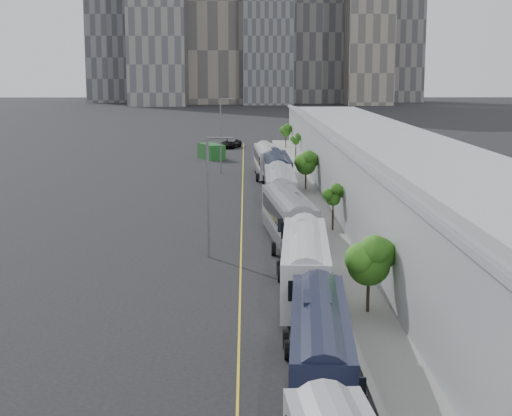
{
  "coord_description": "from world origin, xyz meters",
  "views": [
    {
      "loc": [
        -1.16,
        -11.15,
        13.25
      ],
      "look_at": [
        -0.36,
        47.55,
        3.0
      ],
      "focal_mm": 55.0,
      "sensor_mm": 36.0,
      "label": 1
    }
  ],
  "objects_px": {
    "bus_1": "(320,352)",
    "bus_3": "(288,221)",
    "street_lamp_near": "(210,188)",
    "bus_4": "(280,193)",
    "street_lamp_far": "(222,131)",
    "shipping_container": "(211,151)",
    "bus_5": "(277,174)",
    "suv": "(230,143)",
    "bus_6": "(267,163)",
    "bus_2": "(305,270)"
  },
  "relations": [
    {
      "from": "bus_1",
      "to": "bus_3",
      "type": "height_order",
      "value": "bus_3"
    },
    {
      "from": "street_lamp_near",
      "to": "bus_4",
      "type": "bearing_deg",
      "value": 73.28
    },
    {
      "from": "street_lamp_far",
      "to": "shipping_container",
      "type": "xyz_separation_m",
      "value": [
        -2.16,
        17.18,
        -4.47
      ]
    },
    {
      "from": "bus_3",
      "to": "bus_5",
      "type": "relative_size",
      "value": 0.98
    },
    {
      "from": "bus_4",
      "to": "suv",
      "type": "relative_size",
      "value": 2.39
    },
    {
      "from": "bus_1",
      "to": "street_lamp_far",
      "type": "bearing_deg",
      "value": 99.17
    },
    {
      "from": "bus_4",
      "to": "suv",
      "type": "distance_m",
      "value": 62.97
    },
    {
      "from": "bus_6",
      "to": "shipping_container",
      "type": "xyz_separation_m",
      "value": [
        -8.02,
        20.43,
        -0.53
      ]
    },
    {
      "from": "bus_2",
      "to": "street_lamp_near",
      "type": "xyz_separation_m",
      "value": [
        -6.01,
        10.21,
        3.41
      ]
    },
    {
      "from": "bus_1",
      "to": "bus_3",
      "type": "xyz_separation_m",
      "value": [
        0.23,
        28.82,
        0.15
      ]
    },
    {
      "from": "street_lamp_far",
      "to": "bus_6",
      "type": "bearing_deg",
      "value": -29.05
    },
    {
      "from": "bus_6",
      "to": "street_lamp_near",
      "type": "relative_size",
      "value": 1.57
    },
    {
      "from": "bus_1",
      "to": "bus_4",
      "type": "height_order",
      "value": "bus_4"
    },
    {
      "from": "street_lamp_near",
      "to": "bus_3",
      "type": "bearing_deg",
      "value": 41.68
    },
    {
      "from": "bus_1",
      "to": "bus_5",
      "type": "height_order",
      "value": "bus_5"
    },
    {
      "from": "suv",
      "to": "street_lamp_near",
      "type": "bearing_deg",
      "value": -71.37
    },
    {
      "from": "bus_4",
      "to": "shipping_container",
      "type": "xyz_separation_m",
      "value": [
        -8.52,
        45.29,
        -0.55
      ]
    },
    {
      "from": "bus_3",
      "to": "bus_1",
      "type": "bearing_deg",
      "value": -95.63
    },
    {
      "from": "bus_3",
      "to": "bus_2",
      "type": "bearing_deg",
      "value": -94.65
    },
    {
      "from": "street_lamp_far",
      "to": "bus_4",
      "type": "bearing_deg",
      "value": -77.26
    },
    {
      "from": "bus_4",
      "to": "street_lamp_near",
      "type": "relative_size",
      "value": 1.59
    },
    {
      "from": "bus_3",
      "to": "bus_5",
      "type": "height_order",
      "value": "bus_5"
    },
    {
      "from": "bus_2",
      "to": "bus_5",
      "type": "bearing_deg",
      "value": 93.78
    },
    {
      "from": "bus_1",
      "to": "bus_6",
      "type": "distance_m",
      "value": 67.74
    },
    {
      "from": "bus_2",
      "to": "bus_3",
      "type": "bearing_deg",
      "value": 94.41
    },
    {
      "from": "bus_2",
      "to": "bus_1",
      "type": "bearing_deg",
      "value": -87.71
    },
    {
      "from": "bus_1",
      "to": "shipping_container",
      "type": "height_order",
      "value": "bus_1"
    },
    {
      "from": "bus_5",
      "to": "street_lamp_far",
      "type": "xyz_separation_m",
      "value": [
        -6.66,
        13.59,
        3.92
      ]
    },
    {
      "from": "bus_6",
      "to": "shipping_container",
      "type": "height_order",
      "value": "bus_6"
    },
    {
      "from": "bus_3",
      "to": "street_lamp_far",
      "type": "bearing_deg",
      "value": 93.51
    },
    {
      "from": "bus_5",
      "to": "suv",
      "type": "height_order",
      "value": "bus_5"
    },
    {
      "from": "bus_4",
      "to": "bus_5",
      "type": "bearing_deg",
      "value": 89.64
    },
    {
      "from": "bus_1",
      "to": "street_lamp_far",
      "type": "xyz_separation_m",
      "value": [
        -6.2,
        70.99,
        4.12
      ]
    },
    {
      "from": "bus_3",
      "to": "bus_6",
      "type": "distance_m",
      "value": 38.92
    },
    {
      "from": "street_lamp_near",
      "to": "street_lamp_far",
      "type": "distance_m",
      "value": 47.41
    },
    {
      "from": "bus_6",
      "to": "bus_1",
      "type": "bearing_deg",
      "value": -92.1
    },
    {
      "from": "bus_5",
      "to": "street_lamp_far",
      "type": "distance_m",
      "value": 15.63
    },
    {
      "from": "bus_3",
      "to": "bus_4",
      "type": "relative_size",
      "value": 0.98
    },
    {
      "from": "bus_6",
      "to": "street_lamp_near",
      "type": "distance_m",
      "value": 44.59
    },
    {
      "from": "bus_2",
      "to": "suv",
      "type": "bearing_deg",
      "value": 97.74
    },
    {
      "from": "bus_1",
      "to": "street_lamp_near",
      "type": "relative_size",
      "value": 1.41
    },
    {
      "from": "bus_5",
      "to": "shipping_container",
      "type": "distance_m",
      "value": 32.01
    },
    {
      "from": "street_lamp_far",
      "to": "shipping_container",
      "type": "distance_m",
      "value": 17.88
    },
    {
      "from": "street_lamp_near",
      "to": "street_lamp_far",
      "type": "xyz_separation_m",
      "value": [
        -0.56,
        47.4,
        0.57
      ]
    },
    {
      "from": "bus_6",
      "to": "street_lamp_far",
      "type": "bearing_deg",
      "value": 148.56
    },
    {
      "from": "bus_5",
      "to": "shipping_container",
      "type": "xyz_separation_m",
      "value": [
        -8.82,
        30.77,
        -0.55
      ]
    },
    {
      "from": "bus_2",
      "to": "bus_3",
      "type": "relative_size",
      "value": 0.99
    },
    {
      "from": "bus_1",
      "to": "suv",
      "type": "relative_size",
      "value": 2.12
    },
    {
      "from": "bus_1",
      "to": "bus_5",
      "type": "xyz_separation_m",
      "value": [
        0.46,
        57.4,
        0.21
      ]
    },
    {
      "from": "bus_1",
      "to": "bus_3",
      "type": "bearing_deg",
      "value": 93.72
    }
  ]
}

